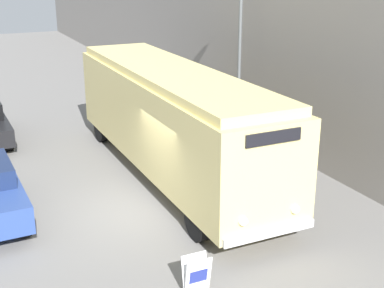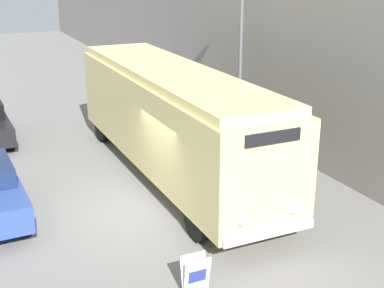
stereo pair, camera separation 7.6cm
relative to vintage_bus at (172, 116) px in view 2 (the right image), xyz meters
name	(u,v)px [view 2 (the right image)]	position (x,y,z in m)	size (l,w,h in m)	color
ground_plane	(141,210)	(-1.80, -2.03, -1.92)	(80.00, 80.00, 0.00)	slate
building_wall_right	(195,36)	(4.56, 7.97, 1.23)	(0.30, 60.00, 6.30)	gray
vintage_bus	(172,116)	(0.00, 0.00, 0.00)	(2.52, 11.25, 3.39)	black
sign_board	(196,276)	(-2.10, -6.14, -1.51)	(0.56, 0.32, 0.85)	gray
streetlamp	(241,32)	(3.63, 2.14, 2.13)	(0.36, 0.36, 6.21)	#595E60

